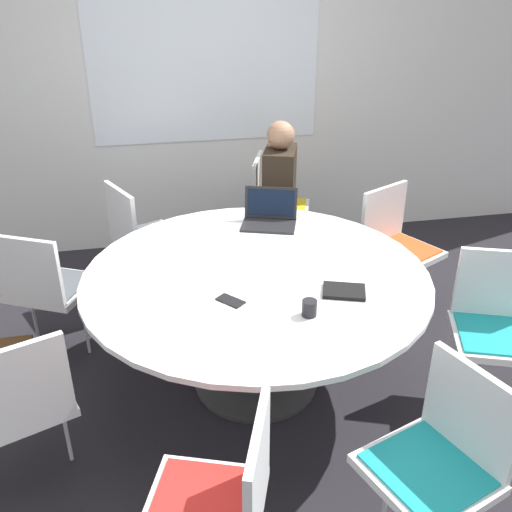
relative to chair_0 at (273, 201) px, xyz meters
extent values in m
plane|color=black|center=(-0.45, -1.51, -0.52)|extent=(16.00, 16.00, 0.00)
cube|color=silver|center=(-0.45, 0.53, 0.83)|extent=(8.00, 0.06, 2.70)
cube|color=white|center=(-0.45, 0.49, 1.03)|extent=(1.80, 0.01, 1.30)
cylinder|color=#333333|center=(-0.45, -1.51, -0.51)|extent=(0.71, 0.71, 0.02)
cylinder|color=#333333|center=(-0.45, -1.51, -0.16)|extent=(0.18, 0.18, 0.68)
cylinder|color=white|center=(-0.45, -1.51, 0.19)|extent=(1.84, 1.84, 0.03)
cube|color=white|center=(0.06, -0.02, -0.07)|extent=(0.54, 0.55, 0.04)
cube|color=gold|center=(0.06, -0.02, -0.05)|extent=(0.48, 0.49, 0.01)
cube|color=white|center=(-0.12, 0.04, 0.15)|extent=(0.16, 0.41, 0.40)
cylinder|color=silver|center=(0.12, 0.15, -0.31)|extent=(0.02, 0.02, 0.43)
cylinder|color=silver|center=(0.01, -0.19, -0.31)|extent=(0.02, 0.02, 0.43)
cube|color=white|center=(-0.99, -0.36, -0.07)|extent=(0.57, 0.58, 0.04)
cube|color=#4C5156|center=(-0.99, -0.36, -0.05)|extent=(0.50, 0.51, 0.01)
cube|color=white|center=(-1.16, -0.44, 0.15)|extent=(0.20, 0.39, 0.40)
cylinder|color=silver|center=(-1.06, -0.19, -0.31)|extent=(0.02, 0.02, 0.43)
cylinder|color=silver|center=(-0.91, -0.52, -0.31)|extent=(0.02, 0.02, 0.43)
cube|color=white|center=(-1.59, -0.94, -0.07)|extent=(0.58, 0.57, 0.04)
cube|color=#4C5156|center=(-1.59, -0.94, -0.05)|extent=(0.51, 0.50, 0.01)
cube|color=white|center=(-1.67, -1.12, 0.15)|extent=(0.39, 0.21, 0.40)
cylinder|color=silver|center=(-1.75, -0.86, -0.31)|extent=(0.02, 0.02, 0.43)
cylinder|color=silver|center=(-1.42, -1.02, -0.31)|extent=(0.02, 0.02, 0.43)
cube|color=white|center=(-1.63, -1.98, -0.07)|extent=(0.56, 0.55, 0.04)
cube|color=#4C5156|center=(-1.63, -1.98, -0.05)|extent=(0.50, 0.49, 0.01)
cube|color=white|center=(-1.56, -2.16, 0.15)|extent=(0.40, 0.18, 0.40)
cylinder|color=silver|center=(-1.46, -1.91, -0.31)|extent=(0.02, 0.02, 0.43)
cube|color=white|center=(-0.88, -2.71, -0.07)|extent=(0.54, 0.56, 0.04)
cube|color=red|center=(-0.88, -2.71, -0.05)|extent=(0.48, 0.49, 0.01)
cube|color=white|center=(-0.69, -2.77, 0.15)|extent=(0.17, 0.40, 0.40)
cube|color=white|center=(-0.02, -2.71, -0.07)|extent=(0.54, 0.56, 0.04)
cube|color=teal|center=(-0.02, -2.71, -0.05)|extent=(0.48, 0.49, 0.01)
cube|color=white|center=(0.16, -2.64, 0.15)|extent=(0.17, 0.40, 0.40)
cylinder|color=silver|center=(-0.08, -2.54, -0.31)|extent=(0.02, 0.02, 0.43)
cube|color=white|center=(0.75, -1.95, -0.07)|extent=(0.56, 0.55, 0.04)
cube|color=teal|center=(0.75, -1.95, -0.05)|extent=(0.49, 0.48, 0.01)
cube|color=white|center=(0.82, -1.77, 0.15)|extent=(0.40, 0.17, 0.40)
cylinder|color=silver|center=(0.58, -1.89, -0.31)|extent=(0.02, 0.02, 0.43)
cube|color=white|center=(0.69, -0.93, -0.07)|extent=(0.58, 0.57, 0.04)
cube|color=#E04C1E|center=(0.69, -0.93, -0.05)|extent=(0.51, 0.51, 0.01)
cube|color=white|center=(0.60, -0.75, 0.15)|extent=(0.39, 0.22, 0.40)
cylinder|color=silver|center=(0.85, -0.85, -0.31)|extent=(0.02, 0.02, 0.43)
cylinder|color=silver|center=(0.53, -1.01, -0.31)|extent=(0.02, 0.02, 0.43)
cylinder|color=#2D2319|center=(0.11, -0.20, -0.29)|extent=(0.10, 0.10, 0.47)
cylinder|color=#2D2319|center=(0.05, -0.37, -0.29)|extent=(0.10, 0.10, 0.47)
cube|color=#2D2319|center=(-0.01, -0.25, 0.22)|extent=(0.32, 0.41, 0.55)
sphere|color=#A87A5B|center=(-0.01, -0.25, 0.60)|extent=(0.20, 0.20, 0.20)
cube|color=#232326|center=(-0.25, -0.93, 0.22)|extent=(0.39, 0.32, 0.02)
cube|color=#232326|center=(-0.21, -0.83, 0.33)|extent=(0.33, 0.16, 0.20)
cube|color=black|center=(-0.21, -0.83, 0.33)|extent=(0.30, 0.13, 0.17)
cube|color=black|center=(-0.06, -1.80, 0.22)|extent=(0.25, 0.21, 0.02)
cylinder|color=black|center=(-0.28, -1.96, 0.25)|extent=(0.07, 0.07, 0.08)
cube|color=black|center=(-0.62, -1.77, 0.21)|extent=(0.14, 0.15, 0.01)
cube|color=#513319|center=(-1.88, -1.26, -0.38)|extent=(0.36, 0.16, 0.28)
camera|label=1|loc=(-0.97, -4.11, 1.67)|focal=40.00mm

